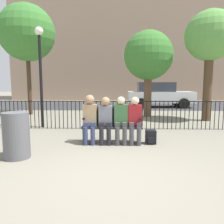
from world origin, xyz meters
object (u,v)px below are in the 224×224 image
Objects in this scene: park_bench at (112,124)px; parked_car_0 at (159,94)px; seated_person_0 at (90,116)px; lamp_post at (40,61)px; seated_person_2 at (121,118)px; seated_person_3 at (135,118)px; tree_0 at (148,56)px; seated_person_1 at (105,117)px; trash_bin at (16,135)px; backpack at (151,137)px; tree_1 at (210,38)px; tree_2 at (27,33)px.

park_bench is 0.36× the size of parked_car_0.
lamp_post reaches higher than seated_person_0.
seated_person_3 is at bearing -0.07° from seated_person_2.
parked_car_0 is (1.28, 4.22, -1.91)m from tree_0.
seated_person_1 reaches higher than trash_bin.
seated_person_2 reaches higher than backpack.
backpack is at bearing -30.50° from lamp_post.
seated_person_1 reaches higher than park_bench.
seated_person_0 is 0.32× the size of tree_0.
seated_person_1 is at bearing -137.15° from tree_1.
park_bench is 0.28m from seated_person_1.
tree_1 reaches higher than park_bench.
seated_person_3 reaches higher than trash_bin.
seated_person_2 is 5.37m from tree_0.
seated_person_1 is at bearing -142.04° from park_bench.
seated_person_2 is 0.31× the size of tree_0.
seated_person_0 reaches higher than seated_person_3.
seated_person_2 is 0.35m from seated_person_3.
trash_bin reaches higher than park_bench.
parked_car_0 is at bearing 27.97° from tree_2.
tree_1 is at bearing -26.27° from tree_0.
seated_person_1 is 1.00× the size of seated_person_3.
tree_2 is at bearing 109.99° from trash_bin.
tree_2 is at bearing 132.35° from seated_person_3.
seated_person_1 is at bearing -109.23° from tree_0.
tree_0 reaches higher than trash_bin.
backpack is 0.07× the size of tree_2.
tree_0 is at bearing -4.88° from tree_2.
tree_2 is at bearing 134.78° from backpack.
seated_person_3 is 9.27m from parked_car_0.
tree_2 reaches higher than lamp_post.
tree_1 is at bearing 43.04° from park_bench.
seated_person_2 is 1.27× the size of trash_bin.
trash_bin reaches higher than backpack.
park_bench reaches higher than backpack.
seated_person_2 is 0.27× the size of tree_1.
seated_person_2 is (0.39, 0.00, -0.01)m from seated_person_1.
seated_person_3 reaches higher than backpack.
seated_person_0 is 0.36× the size of lamp_post.
park_bench is 1.22× the size of seated_person_0.
trash_bin is (-2.12, -1.15, -0.20)m from seated_person_2.
park_bench is 3.63m from lamp_post.
seated_person_1 is 0.74m from seated_person_3.
park_bench is 1.28× the size of seated_person_1.
backpack is at bearing -101.37° from parked_car_0.
parked_car_0 is at bearing 78.63° from backpack.
tree_1 is 8.20m from tree_2.
park_bench is 1.61× the size of trash_bin.
seated_person_0 is 0.39m from seated_person_1.
tree_2 is (-3.68, 5.27, 3.21)m from seated_person_0.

